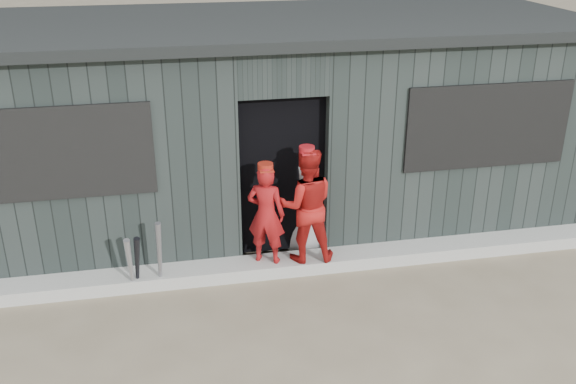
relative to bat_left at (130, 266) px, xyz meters
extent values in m
plane|color=#746650|center=(1.75, -1.62, -0.36)|extent=(80.00, 80.00, 0.00)
cube|color=#ACACA7|center=(1.75, 0.20, -0.29)|extent=(8.00, 0.36, 0.15)
cone|color=#94949C|center=(0.00, 0.00, 0.00)|extent=(0.08, 0.24, 0.72)
cone|color=gray|center=(0.31, 0.06, 0.06)|extent=(0.11, 0.18, 0.84)
cone|color=black|center=(0.07, 0.05, -0.01)|extent=(0.14, 0.26, 0.71)
imported|color=#9F1315|center=(1.51, 0.21, 0.37)|extent=(0.50, 0.43, 1.17)
imported|color=#AD1815|center=(1.96, 0.18, 0.46)|extent=(0.70, 0.57, 1.34)
imported|color=#A5A5A5|center=(2.04, 0.64, 0.28)|extent=(0.63, 0.41, 1.29)
cube|color=black|center=(1.75, 1.88, 0.84)|extent=(7.60, 2.70, 2.20)
cube|color=#272E2C|center=(-0.50, 0.48, 0.89)|extent=(3.50, 0.20, 2.50)
cube|color=#29312F|center=(4.00, 0.48, 0.89)|extent=(3.50, 0.20, 2.50)
cube|color=#262E2C|center=(1.75, 0.48, 1.89)|extent=(1.00, 0.20, 0.50)
cube|color=#252C2B|center=(5.65, 1.88, 0.89)|extent=(0.20, 3.00, 2.50)
cube|color=#272E2C|center=(1.75, 3.28, 0.89)|extent=(8.00, 0.20, 2.50)
cube|color=black|center=(1.75, 1.88, 2.20)|extent=(8.30, 3.30, 0.12)
cube|color=black|center=(-0.65, 0.36, 1.19)|extent=(2.00, 0.04, 1.00)
cube|color=black|center=(4.15, 0.36, 1.19)|extent=(2.00, 0.04, 1.00)
cube|color=black|center=(1.51, 0.88, 0.99)|extent=(0.23, 0.23, 0.89)
cube|color=black|center=(1.80, 0.90, 0.94)|extent=(0.27, 0.25, 0.92)
camera|label=1|loc=(0.50, -6.15, 3.45)|focal=40.00mm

